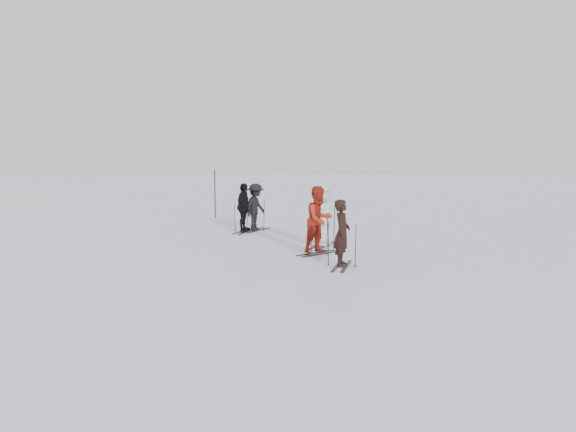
{
  "coord_description": "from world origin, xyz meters",
  "views": [
    {
      "loc": [
        3.57,
        -16.04,
        3.04
      ],
      "look_at": [
        0.0,
        1.0,
        1.0
      ],
      "focal_mm": 35.0,
      "sensor_mm": 36.0,
      "label": 1
    }
  ],
  "objects_px": {
    "skier_red": "(319,221)",
    "skier_uphill_left": "(244,208)",
    "skier_uphill_far": "(256,207)",
    "piste_marker": "(215,194)",
    "skier_near_dark": "(342,234)",
    "skier_grey": "(322,216)"
  },
  "relations": [
    {
      "from": "skier_grey",
      "to": "skier_uphill_far",
      "type": "distance_m",
      "value": 4.2
    },
    {
      "from": "skier_red",
      "to": "skier_uphill_left",
      "type": "distance_m",
      "value": 5.21
    },
    {
      "from": "skier_red",
      "to": "skier_uphill_far",
      "type": "distance_m",
      "value": 5.32
    },
    {
      "from": "skier_near_dark",
      "to": "skier_grey",
      "type": "distance_m",
      "value": 3.22
    },
    {
      "from": "skier_uphill_far",
      "to": "piste_marker",
      "type": "relative_size",
      "value": 0.81
    },
    {
      "from": "skier_uphill_left",
      "to": "skier_grey",
      "type": "bearing_deg",
      "value": -121.66
    },
    {
      "from": "skier_near_dark",
      "to": "skier_uphill_far",
      "type": "relative_size",
      "value": 0.99
    },
    {
      "from": "skier_red",
      "to": "skier_uphill_left",
      "type": "xyz_separation_m",
      "value": [
        -3.45,
        3.9,
        -0.09
      ]
    },
    {
      "from": "skier_grey",
      "to": "skier_uphill_left",
      "type": "distance_m",
      "value": 4.18
    },
    {
      "from": "skier_near_dark",
      "to": "skier_red",
      "type": "bearing_deg",
      "value": 28.95
    },
    {
      "from": "skier_grey",
      "to": "skier_uphill_far",
      "type": "height_order",
      "value": "skier_grey"
    },
    {
      "from": "skier_uphill_far",
      "to": "piste_marker",
      "type": "distance_m",
      "value": 4.56
    },
    {
      "from": "skier_near_dark",
      "to": "piste_marker",
      "type": "xyz_separation_m",
      "value": [
        -6.82,
        9.56,
        0.22
      ]
    },
    {
      "from": "skier_uphill_left",
      "to": "skier_uphill_far",
      "type": "xyz_separation_m",
      "value": [
        0.35,
        0.43,
        -0.02
      ]
    },
    {
      "from": "skier_near_dark",
      "to": "skier_uphill_left",
      "type": "xyz_separation_m",
      "value": [
        -4.32,
        5.59,
        0.03
      ]
    },
    {
      "from": "skier_uphill_left",
      "to": "piste_marker",
      "type": "height_order",
      "value": "piste_marker"
    },
    {
      "from": "skier_uphill_far",
      "to": "skier_grey",
      "type": "bearing_deg",
      "value": -118.79
    },
    {
      "from": "skier_red",
      "to": "skier_uphill_far",
      "type": "xyz_separation_m",
      "value": [
        -3.1,
        4.33,
        -0.1
      ]
    },
    {
      "from": "skier_grey",
      "to": "skier_uphill_left",
      "type": "xyz_separation_m",
      "value": [
        -3.33,
        2.52,
        -0.06
      ]
    },
    {
      "from": "skier_uphill_far",
      "to": "piste_marker",
      "type": "bearing_deg",
      "value": 54.79
    },
    {
      "from": "skier_uphill_left",
      "to": "piste_marker",
      "type": "xyz_separation_m",
      "value": [
        -2.51,
        3.97,
        0.19
      ]
    },
    {
      "from": "skier_uphill_far",
      "to": "skier_uphill_left",
      "type": "bearing_deg",
      "value": 156.78
    }
  ]
}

